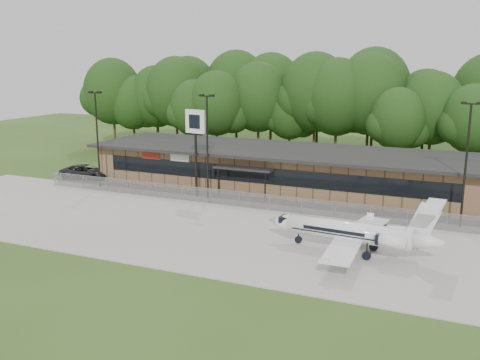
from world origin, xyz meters
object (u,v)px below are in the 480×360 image
at_px(terminal, 281,168).
at_px(suv, 86,172).
at_px(business_jet, 355,233).
at_px(pole_sign, 195,131).

distance_m(terminal, suv, 22.54).
height_order(business_jet, suv, business_jet).
bearing_deg(suv, terminal, -89.36).
xyz_separation_m(suv, pole_sign, (15.58, -2.41, 5.83)).
height_order(business_jet, pole_sign, pole_sign).
xyz_separation_m(terminal, pole_sign, (-6.42, -7.14, 4.48)).
distance_m(business_jet, suv, 35.46).
relative_size(terminal, business_jet, 3.23).
height_order(terminal, business_jet, terminal).
bearing_deg(suv, pole_sign, -110.30).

